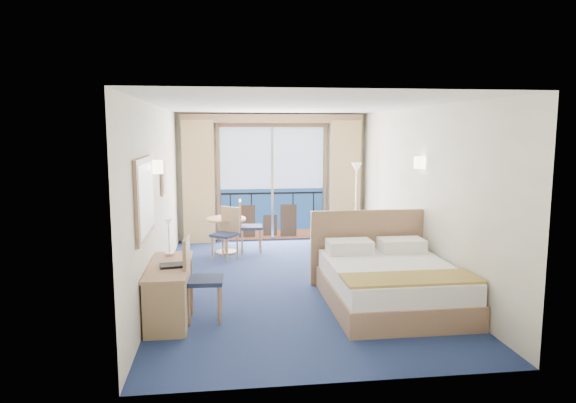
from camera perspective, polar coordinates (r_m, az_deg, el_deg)
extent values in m
plane|color=navy|center=(8.08, 0.53, -8.90)|extent=(6.50, 6.50, 0.00)
cube|color=white|center=(11.02, -1.79, 2.76)|extent=(4.00, 0.02, 2.70)
cube|color=white|center=(4.64, 6.09, -4.45)|extent=(4.00, 0.02, 2.70)
cube|color=white|center=(7.79, -14.28, 0.37)|extent=(0.02, 6.50, 2.70)
cube|color=white|center=(8.32, 14.39, 0.84)|extent=(0.02, 6.50, 2.70)
cube|color=silver|center=(7.75, 0.55, 10.66)|extent=(4.00, 6.50, 0.02)
cube|color=navy|center=(11.08, -1.75, -1.33)|extent=(2.20, 0.02, 1.08)
cube|color=#AEC4E5|center=(10.95, -1.78, 4.88)|extent=(2.20, 0.02, 1.32)
cube|color=#994F2F|center=(11.16, -1.74, -3.66)|extent=(2.20, 0.02, 0.20)
cube|color=black|center=(11.01, -1.76, 0.93)|extent=(2.20, 0.02, 0.04)
cube|color=#A17757|center=(10.93, -1.79, 8.55)|extent=(2.36, 0.03, 0.12)
cube|color=#A17757|center=(10.94, -7.77, 1.87)|extent=(0.06, 0.03, 2.40)
cube|color=#A17757|center=(11.16, 4.13, 2.04)|extent=(0.06, 0.03, 2.40)
cube|color=silver|center=(10.98, -1.76, 1.96)|extent=(0.05, 0.02, 2.40)
cube|color=#3A281A|center=(11.14, 0.05, -2.11)|extent=(0.35, 0.02, 0.70)
cube|color=#3A281A|center=(11.06, -4.58, -2.21)|extent=(0.35, 0.02, 0.70)
cube|color=#3A281A|center=(11.11, -2.00, -2.66)|extent=(0.30, 0.02, 0.45)
cube|color=black|center=(11.03, -6.41, -1.47)|extent=(0.02, 0.01, 0.90)
cube|color=black|center=(11.04, -4.07, -1.43)|extent=(0.03, 0.01, 0.90)
cube|color=black|center=(11.08, -1.75, -1.38)|extent=(0.03, 0.01, 0.90)
cube|color=black|center=(11.13, 0.56, -1.33)|extent=(0.03, 0.01, 0.90)
cube|color=black|center=(11.20, 2.84, -1.29)|extent=(0.02, 0.01, 0.90)
cube|color=tan|center=(10.80, -9.91, 2.14)|extent=(0.65, 0.22, 2.55)
cube|color=tan|center=(11.10, 6.31, 2.37)|extent=(0.65, 0.22, 2.55)
cube|color=#A17757|center=(10.82, -1.73, 9.19)|extent=(3.80, 0.25, 0.18)
cube|color=#A17757|center=(6.28, -15.64, 0.40)|extent=(0.04, 1.25, 0.95)
cube|color=silver|center=(6.28, -15.43, 0.41)|extent=(0.01, 1.12, 0.82)
cube|color=#A17757|center=(8.20, -13.72, 2.52)|extent=(0.03, 0.42, 0.52)
cube|color=gray|center=(8.20, -13.58, 2.52)|extent=(0.01, 0.34, 0.44)
cylinder|color=#F6E5AC|center=(7.13, -14.43, 3.74)|extent=(0.18, 0.18, 0.18)
cylinder|color=#F6E5AC|center=(8.11, 14.45, 4.21)|extent=(0.18, 0.18, 0.18)
cube|color=#A17757|center=(7.10, 11.40, -10.17)|extent=(1.66, 2.07, 0.31)
cube|color=white|center=(7.01, 11.47, -7.96)|extent=(1.59, 2.01, 0.26)
cube|color=tan|center=(6.37, 13.47, -8.30)|extent=(1.64, 0.57, 0.03)
cube|color=white|center=(7.54, 6.84, -4.99)|extent=(0.64, 0.41, 0.19)
cube|color=white|center=(7.77, 12.50, -4.74)|extent=(0.64, 0.41, 0.19)
cube|color=#A17757|center=(7.98, 8.98, -4.99)|extent=(1.81, 0.06, 1.14)
cube|color=#A28256|center=(8.57, 12.39, -6.36)|extent=(0.39, 0.37, 0.51)
cube|color=white|center=(8.51, 12.08, -4.40)|extent=(0.21, 0.17, 0.09)
imported|color=#434852|center=(10.22, 8.21, -3.54)|extent=(0.99, 0.98, 0.65)
cylinder|color=silver|center=(10.69, 7.47, -4.71)|extent=(0.23, 0.23, 0.03)
cylinder|color=silver|center=(10.54, 7.54, -0.56)|extent=(0.03, 0.03, 1.59)
cone|color=white|center=(10.46, 7.62, 3.76)|extent=(0.21, 0.21, 0.19)
cube|color=#A17757|center=(6.60, -13.09, -7.00)|extent=(0.50, 1.45, 0.04)
cube|color=#A28256|center=(6.22, -13.45, -11.21)|extent=(0.47, 0.44, 0.65)
cylinder|color=#A17757|center=(6.89, -14.72, -9.36)|extent=(0.05, 0.05, 0.65)
cylinder|color=#A17757|center=(6.85, -10.97, -9.35)|extent=(0.05, 0.05, 0.65)
cylinder|color=#A17757|center=(7.37, -14.22, -8.21)|extent=(0.05, 0.05, 0.65)
cylinder|color=#A17757|center=(7.33, -10.73, -8.20)|extent=(0.05, 0.05, 0.65)
cube|color=#1D2745|center=(6.49, -9.25, -8.64)|extent=(0.47, 0.47, 0.05)
cube|color=#A17757|center=(6.43, -11.22, -6.27)|extent=(0.06, 0.45, 0.53)
cylinder|color=#A17757|center=(6.38, -7.66, -11.35)|extent=(0.04, 0.04, 0.48)
cylinder|color=#A17757|center=(6.73, -7.53, -10.33)|extent=(0.04, 0.04, 0.48)
cylinder|color=#A17757|center=(6.41, -10.97, -11.34)|extent=(0.04, 0.04, 0.48)
cylinder|color=#A17757|center=(6.75, -10.65, -10.33)|extent=(0.04, 0.04, 0.48)
cube|color=black|center=(6.49, -12.70, -6.93)|extent=(0.34, 0.27, 0.03)
cylinder|color=silver|center=(7.05, -13.05, -5.63)|extent=(0.13, 0.13, 0.02)
cylinder|color=silver|center=(7.00, -13.11, -4.00)|extent=(0.02, 0.02, 0.43)
cone|color=white|center=(6.96, -13.16, -2.27)|extent=(0.12, 0.12, 0.11)
cylinder|color=#A17757|center=(9.88, -6.92, -1.93)|extent=(0.75, 0.75, 0.04)
cylinder|color=#A17757|center=(9.94, -6.89, -3.80)|extent=(0.08, 0.08, 0.66)
cylinder|color=#A17757|center=(10.01, -6.86, -5.57)|extent=(0.41, 0.41, 0.03)
cube|color=#1D2745|center=(9.96, -4.13, -2.85)|extent=(0.44, 0.44, 0.05)
cube|color=#A17757|center=(9.91, -5.34, -1.34)|extent=(0.05, 0.43, 0.51)
cylinder|color=#A17757|center=(9.84, -3.07, -4.46)|extent=(0.04, 0.04, 0.46)
cylinder|color=#A17757|center=(10.18, -3.16, -4.04)|extent=(0.04, 0.04, 0.46)
cylinder|color=#A17757|center=(9.83, -5.11, -4.49)|extent=(0.04, 0.04, 0.46)
cylinder|color=#A17757|center=(10.17, -5.13, -4.07)|extent=(0.04, 0.04, 0.46)
cube|color=#1D2745|center=(9.41, -7.06, -3.70)|extent=(0.57, 0.57, 0.05)
cube|color=#A17757|center=(9.52, -6.41, -2.02)|extent=(0.35, 0.27, 0.48)
cylinder|color=#A17757|center=(9.43, -8.44, -5.17)|extent=(0.03, 0.03, 0.43)
cylinder|color=#A17757|center=(9.24, -6.81, -5.42)|extent=(0.03, 0.03, 0.43)
cylinder|color=#A17757|center=(9.69, -7.26, -4.80)|extent=(0.03, 0.03, 0.43)
cylinder|color=#A17757|center=(9.50, -5.65, -5.03)|extent=(0.03, 0.03, 0.43)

